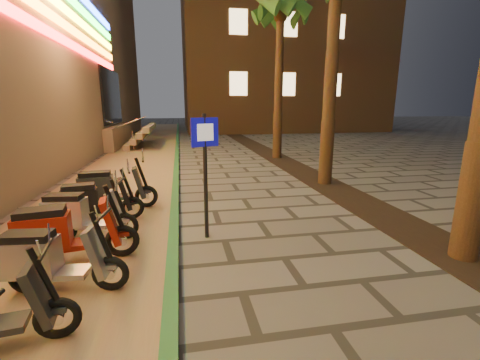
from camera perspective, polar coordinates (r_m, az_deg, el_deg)
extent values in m
cube|color=#8C7251|center=(12.30, -19.21, 1.43)|extent=(3.40, 60.00, 0.01)
cube|color=#25632F|center=(12.15, -11.28, 1.99)|extent=(0.18, 60.00, 0.10)
cube|color=black|center=(8.49, 20.49, -3.70)|extent=(1.20, 40.00, 0.02)
cube|color=black|center=(20.28, -21.83, 13.53)|extent=(0.08, 5.00, 3.00)
cube|color=gray|center=(20.83, -26.88, 6.94)|extent=(5.00, 6.00, 1.20)
cube|color=gray|center=(20.24, -18.54, 6.25)|extent=(0.35, 5.00, 0.30)
cube|color=gray|center=(20.17, -17.61, 7.15)|extent=(0.35, 5.00, 0.30)
cube|color=gray|center=(20.10, -16.67, 8.05)|extent=(0.35, 5.00, 0.30)
cube|color=gray|center=(20.05, -15.72, 8.96)|extent=(0.35, 5.00, 0.30)
cylinder|color=silver|center=(18.24, -20.88, 8.86)|extent=(2.09, 0.06, 0.81)
cylinder|color=silver|center=(22.19, -19.10, 9.61)|extent=(2.09, 0.06, 0.81)
cube|color=brown|center=(36.72, 5.95, 29.15)|extent=(18.00, 16.00, 25.00)
cube|color=#F8CD88|center=(26.37, -0.27, 16.75)|extent=(1.40, 0.06, 1.80)
cube|color=#F8CD88|center=(27.37, 8.35, 16.49)|extent=(1.40, 0.06, 1.80)
cube|color=#F8CD88|center=(28.90, 16.19, 15.94)|extent=(1.40, 0.06, 1.80)
cube|color=#F8CD88|center=(27.03, -0.28, 26.31)|extent=(1.40, 0.06, 1.80)
cube|color=#F8CD88|center=(28.01, 8.69, 25.71)|extent=(1.40, 0.06, 1.80)
cube|color=#F8CD88|center=(29.50, 16.80, 24.68)|extent=(1.40, 0.06, 1.80)
cylinder|color=#472D19|center=(9.93, 15.77, 15.58)|extent=(0.40, 0.40, 5.70)
cylinder|color=#472D19|center=(14.59, 6.87, 15.53)|extent=(0.40, 0.40, 5.95)
sphere|color=#472D19|center=(15.02, 7.22, 26.94)|extent=(0.56, 0.56, 0.56)
cone|color=#254A17|center=(15.41, 10.84, 28.20)|extent=(0.60, 1.93, 1.52)
cone|color=#254A17|center=(15.86, 9.21, 27.82)|extent=(1.70, 1.86, 1.52)
cone|color=#254A17|center=(15.98, 6.79, 27.77)|extent=(2.00, 0.93, 1.52)
cone|color=#254A17|center=(15.73, 4.57, 28.06)|extent=(1.97, 1.48, 1.52)
cone|color=#254A17|center=(15.20, 3.47, 28.61)|extent=(1.22, 2.02, 1.52)
cone|color=#254A17|center=(14.63, 4.12, 29.21)|extent=(1.22, 2.02, 1.52)
cone|color=#254A17|center=(14.82, 10.89, 28.82)|extent=(1.70, 1.86, 1.52)
cylinder|color=black|center=(5.64, -6.15, 0.36)|extent=(0.07, 0.07, 2.22)
cube|color=#0E0B94|center=(5.50, -6.27, 8.45)|extent=(0.47, 0.18, 0.49)
cube|color=white|center=(5.48, -6.17, 8.43)|extent=(0.27, 0.11, 0.28)
torus|color=black|center=(4.02, -29.65, -20.55)|extent=(0.47, 0.15, 0.46)
cylinder|color=silver|center=(4.02, -29.65, -20.55)|extent=(0.14, 0.11, 0.12)
cube|color=#262A2B|center=(3.90, -32.03, -16.82)|extent=(0.28, 0.38, 0.62)
cylinder|color=black|center=(3.81, -31.43, -14.48)|extent=(0.25, 0.10, 0.65)
cylinder|color=black|center=(3.68, -31.28, -10.54)|extent=(0.11, 0.51, 0.04)
cube|color=#262A2B|center=(3.97, -29.84, -19.26)|extent=(0.21, 0.15, 0.05)
torus|color=black|center=(5.02, -33.65, -14.10)|extent=(0.49, 0.14, 0.48)
cylinder|color=silver|center=(5.02, -33.65, -14.10)|extent=(0.14, 0.11, 0.13)
torus|color=black|center=(4.61, -22.02, -15.14)|extent=(0.49, 0.14, 0.48)
cylinder|color=silver|center=(4.61, -22.02, -15.14)|extent=(0.14, 0.11, 0.13)
cube|color=#A1A2A9|center=(4.78, -28.25, -14.26)|extent=(0.54, 0.37, 0.07)
cube|color=#A1A2A9|center=(4.87, -33.28, -11.37)|extent=(0.68, 0.42, 0.46)
cube|color=black|center=(4.78, -33.68, -8.44)|extent=(0.60, 0.35, 0.11)
cube|color=#A1A2A9|center=(4.52, -23.95, -11.52)|extent=(0.28, 0.39, 0.65)
cylinder|color=black|center=(4.42, -23.38, -9.38)|extent=(0.26, 0.09, 0.68)
cylinder|color=black|center=(4.31, -23.16, -5.78)|extent=(0.10, 0.53, 0.04)
cube|color=#A1A2A9|center=(4.56, -22.14, -13.91)|extent=(0.22, 0.15, 0.06)
torus|color=black|center=(5.62, -32.04, -10.75)|extent=(0.54, 0.18, 0.53)
cylinder|color=silver|center=(5.62, -32.04, -10.75)|extent=(0.16, 0.12, 0.14)
torus|color=black|center=(5.47, -20.20, -10.12)|extent=(0.54, 0.18, 0.53)
cylinder|color=silver|center=(5.47, -20.20, -10.12)|extent=(0.16, 0.12, 0.14)
cube|color=maroon|center=(5.50, -26.34, -10.11)|extent=(0.61, 0.43, 0.08)
cube|color=maroon|center=(5.50, -31.59, -7.89)|extent=(0.76, 0.49, 0.51)
cube|color=black|center=(5.41, -31.96, -4.97)|extent=(0.67, 0.42, 0.12)
cube|color=maroon|center=(5.35, -22.01, -6.82)|extent=(0.33, 0.44, 0.71)
cylinder|color=black|center=(5.29, -21.43, -4.69)|extent=(0.29, 0.11, 0.75)
cylinder|color=black|center=(5.20, -21.17, -1.24)|extent=(0.14, 0.59, 0.04)
cube|color=maroon|center=(5.42, -20.30, -8.93)|extent=(0.24, 0.18, 0.06)
torus|color=black|center=(6.51, -28.91, -7.40)|extent=(0.50, 0.15, 0.49)
cylinder|color=silver|center=(6.51, -28.91, -7.40)|extent=(0.14, 0.11, 0.13)
torus|color=black|center=(6.15, -19.80, -7.67)|extent=(0.50, 0.15, 0.49)
cylinder|color=silver|center=(6.15, -19.80, -7.67)|extent=(0.14, 0.11, 0.13)
cube|color=white|center=(6.30, -24.60, -7.23)|extent=(0.55, 0.38, 0.08)
cube|color=white|center=(6.40, -28.56, -5.11)|extent=(0.70, 0.43, 0.47)
cube|color=black|center=(6.32, -28.83, -2.74)|extent=(0.62, 0.36, 0.11)
cube|color=white|center=(6.08, -21.24, -4.80)|extent=(0.29, 0.40, 0.67)
cylinder|color=black|center=(6.01, -20.78, -3.08)|extent=(0.27, 0.09, 0.70)
cylinder|color=black|center=(5.92, -20.58, -0.26)|extent=(0.10, 0.55, 0.04)
cube|color=white|center=(6.11, -19.88, -6.67)|extent=(0.22, 0.15, 0.06)
torus|color=black|center=(7.18, -26.95, -5.38)|extent=(0.49, 0.19, 0.49)
cylinder|color=silver|center=(7.18, -26.95, -5.38)|extent=(0.15, 0.12, 0.13)
torus|color=black|center=(7.15, -18.58, -4.69)|extent=(0.49, 0.19, 0.49)
cylinder|color=silver|center=(7.15, -18.58, -4.69)|extent=(0.15, 0.12, 0.13)
cube|color=black|center=(7.14, -22.87, -4.77)|extent=(0.57, 0.41, 0.07)
cube|color=black|center=(7.10, -26.58, -3.26)|extent=(0.71, 0.48, 0.47)
cube|color=black|center=(7.03, -26.81, -1.13)|extent=(0.63, 0.41, 0.11)
cube|color=black|center=(7.06, -19.82, -2.32)|extent=(0.32, 0.42, 0.66)
cylinder|color=black|center=(7.02, -19.41, -0.80)|extent=(0.26, 0.11, 0.69)
cylinder|color=black|center=(6.96, -19.21, 1.62)|extent=(0.15, 0.54, 0.04)
cube|color=black|center=(7.12, -18.64, -3.83)|extent=(0.23, 0.17, 0.06)
torus|color=black|center=(7.93, -24.59, -3.30)|extent=(0.54, 0.15, 0.53)
cylinder|color=silver|center=(7.93, -24.59, -3.30)|extent=(0.15, 0.12, 0.14)
torus|color=black|center=(7.84, -16.30, -2.81)|extent=(0.54, 0.15, 0.53)
cylinder|color=silver|center=(7.84, -16.30, -2.81)|extent=(0.15, 0.12, 0.14)
cube|color=#282A2E|center=(7.86, -20.57, -2.78)|extent=(0.59, 0.40, 0.08)
cube|color=#282A2E|center=(7.85, -24.21, -1.19)|extent=(0.75, 0.46, 0.51)
cube|color=black|center=(7.79, -24.41, 0.92)|extent=(0.66, 0.39, 0.12)
cube|color=#282A2E|center=(7.76, -17.52, -0.40)|extent=(0.31, 0.43, 0.72)
cylinder|color=black|center=(7.71, -17.10, 1.10)|extent=(0.29, 0.10, 0.76)
cylinder|color=black|center=(7.65, -16.88, 3.52)|extent=(0.10, 0.59, 0.04)
cube|color=#282A2E|center=(7.81, -16.36, -1.94)|extent=(0.24, 0.16, 0.06)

